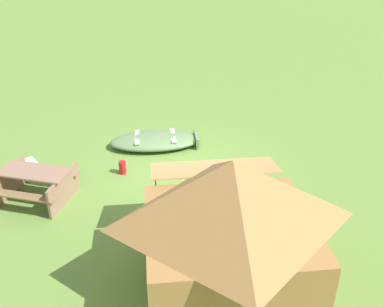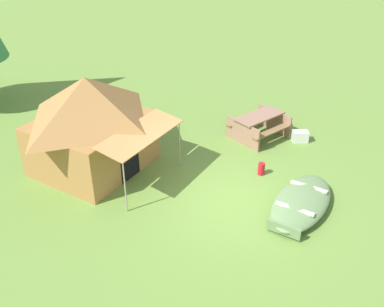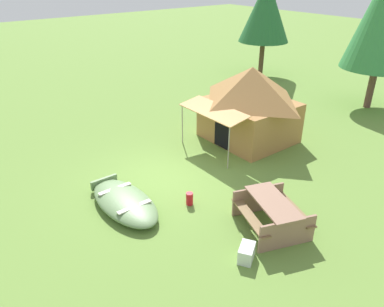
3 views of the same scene
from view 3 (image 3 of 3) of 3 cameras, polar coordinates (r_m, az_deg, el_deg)
ground_plane at (r=11.55m, az=-4.37°, el=-3.77°), size 80.00×80.00×0.00m
beached_rowboat at (r=10.25m, az=-10.36°, el=-7.29°), size 2.71×1.27×0.37m
canvas_cabin_tent at (r=13.72m, az=8.94°, el=7.69°), size 3.18×3.67×2.74m
picnic_table at (r=9.43m, az=12.22°, el=-8.73°), size 2.08×1.93×0.79m
cooler_box at (r=8.63m, az=8.40°, el=-14.91°), size 0.53×0.59×0.36m
fuel_can at (r=10.23m, az=-0.38°, el=-6.98°), size 0.27×0.27×0.36m
pine_tree_back_right at (r=22.31m, az=11.26°, el=20.85°), size 2.83×2.83×5.36m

